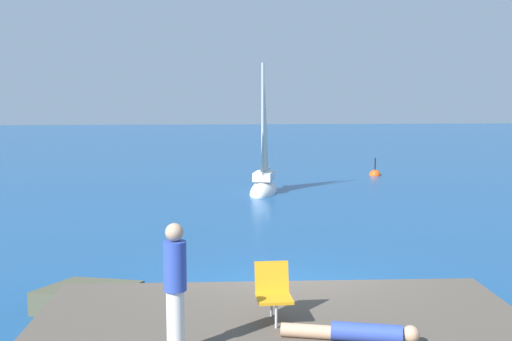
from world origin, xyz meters
The scene contains 8 objects.
ground_plane centered at (0.00, 0.00, 0.00)m, with size 160.00×160.00×0.00m, color navy.
boulder_seaward centered at (-2.58, -1.36, 0.00)m, with size 1.07×0.86×0.59m, color #4B443A.
boulder_inland centered at (-3.50, -0.71, 0.00)m, with size 1.54×1.23×0.84m, color #4E4E3A.
sailboat_near centered at (0.94, 12.65, 0.30)m, with size 1.70×3.05×5.51m.
person_sunbather centered at (0.42, -3.81, 0.66)m, with size 1.72×0.64×0.25m.
person_standing centered at (-1.86, -4.01, 1.41)m, with size 0.28×0.28×1.62m.
beach_chair centered at (-0.55, -2.93, 0.99)m, with size 0.49×0.60×0.80m.
marker_buoy centered at (6.82, 17.64, 0.01)m, with size 0.56×0.56×1.13m.
Camera 1 is at (-1.55, -11.33, 3.63)m, focal length 43.64 mm.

